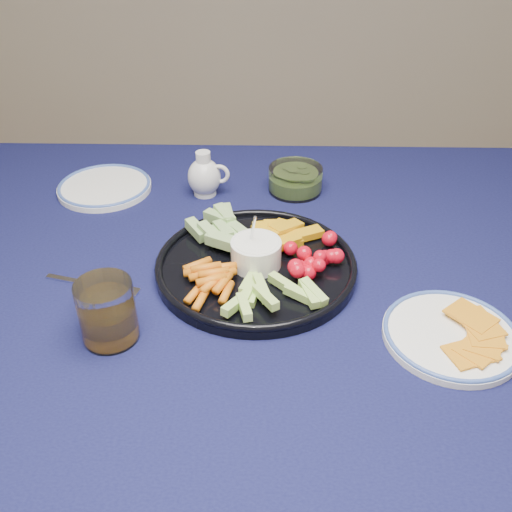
{
  "coord_description": "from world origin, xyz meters",
  "views": [
    {
      "loc": [
        -0.09,
        -0.83,
        1.36
      ],
      "look_at": [
        -0.11,
        -0.01,
        0.78
      ],
      "focal_mm": 40.0,
      "sensor_mm": 36.0,
      "label": 1
    }
  ],
  "objects_px": {
    "pickle_bowl": "(295,180)",
    "creamer_pitcher": "(205,176)",
    "cheese_plate": "(451,334)",
    "side_plate_extra": "(105,187)",
    "crudite_platter": "(255,262)",
    "dining_table": "(313,306)",
    "juice_tumbler": "(108,315)"
  },
  "relations": [
    {
      "from": "crudite_platter",
      "to": "creamer_pitcher",
      "type": "distance_m",
      "value": 0.31
    },
    {
      "from": "creamer_pitcher",
      "to": "pickle_bowl",
      "type": "distance_m",
      "value": 0.2
    },
    {
      "from": "dining_table",
      "to": "juice_tumbler",
      "type": "bearing_deg",
      "value": -150.59
    },
    {
      "from": "pickle_bowl",
      "to": "cheese_plate",
      "type": "xyz_separation_m",
      "value": [
        0.22,
        -0.47,
        -0.01
      ]
    },
    {
      "from": "crudite_platter",
      "to": "cheese_plate",
      "type": "bearing_deg",
      "value": -28.82
    },
    {
      "from": "dining_table",
      "to": "creamer_pitcher",
      "type": "bearing_deg",
      "value": 129.54
    },
    {
      "from": "dining_table",
      "to": "side_plate_extra",
      "type": "relative_size",
      "value": 8.14
    },
    {
      "from": "cheese_plate",
      "to": "juice_tumbler",
      "type": "bearing_deg",
      "value": -179.2
    },
    {
      "from": "creamer_pitcher",
      "to": "cheese_plate",
      "type": "distance_m",
      "value": 0.62
    },
    {
      "from": "side_plate_extra",
      "to": "creamer_pitcher",
      "type": "bearing_deg",
      "value": -3.08
    },
    {
      "from": "cheese_plate",
      "to": "juice_tumbler",
      "type": "xyz_separation_m",
      "value": [
        -0.52,
        -0.01,
        0.03
      ]
    },
    {
      "from": "creamer_pitcher",
      "to": "cheese_plate",
      "type": "relative_size",
      "value": 0.48
    },
    {
      "from": "cheese_plate",
      "to": "pickle_bowl",
      "type": "bearing_deg",
      "value": 115.4
    },
    {
      "from": "pickle_bowl",
      "to": "creamer_pitcher",
      "type": "bearing_deg",
      "value": -173.99
    },
    {
      "from": "creamer_pitcher",
      "to": "side_plate_extra",
      "type": "bearing_deg",
      "value": 176.92
    },
    {
      "from": "cheese_plate",
      "to": "side_plate_extra",
      "type": "xyz_separation_m",
      "value": [
        -0.65,
        0.46,
        -0.0
      ]
    },
    {
      "from": "crudite_platter",
      "to": "juice_tumbler",
      "type": "bearing_deg",
      "value": -140.98
    },
    {
      "from": "dining_table",
      "to": "crudite_platter",
      "type": "height_order",
      "value": "crudite_platter"
    },
    {
      "from": "pickle_bowl",
      "to": "side_plate_extra",
      "type": "distance_m",
      "value": 0.42
    },
    {
      "from": "cheese_plate",
      "to": "side_plate_extra",
      "type": "height_order",
      "value": "cheese_plate"
    },
    {
      "from": "dining_table",
      "to": "juice_tumbler",
      "type": "xyz_separation_m",
      "value": [
        -0.33,
        -0.18,
        0.13
      ]
    },
    {
      "from": "dining_table",
      "to": "crudite_platter",
      "type": "bearing_deg",
      "value": -175.36
    },
    {
      "from": "crudite_platter",
      "to": "dining_table",
      "type": "bearing_deg",
      "value": 4.64
    },
    {
      "from": "dining_table",
      "to": "pickle_bowl",
      "type": "height_order",
      "value": "pickle_bowl"
    },
    {
      "from": "crudite_platter",
      "to": "juice_tumbler",
      "type": "relative_size",
      "value": 3.52
    },
    {
      "from": "juice_tumbler",
      "to": "pickle_bowl",
      "type": "bearing_deg",
      "value": 58.05
    },
    {
      "from": "creamer_pitcher",
      "to": "pickle_bowl",
      "type": "bearing_deg",
      "value": 6.01
    },
    {
      "from": "cheese_plate",
      "to": "dining_table",
      "type": "bearing_deg",
      "value": 137.75
    },
    {
      "from": "creamer_pitcher",
      "to": "side_plate_extra",
      "type": "xyz_separation_m",
      "value": [
        -0.23,
        0.01,
        -0.03
      ]
    },
    {
      "from": "crudite_platter",
      "to": "side_plate_extra",
      "type": "distance_m",
      "value": 0.45
    },
    {
      "from": "crudite_platter",
      "to": "side_plate_extra",
      "type": "bearing_deg",
      "value": 139.18
    },
    {
      "from": "pickle_bowl",
      "to": "cheese_plate",
      "type": "relative_size",
      "value": 0.57
    }
  ]
}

